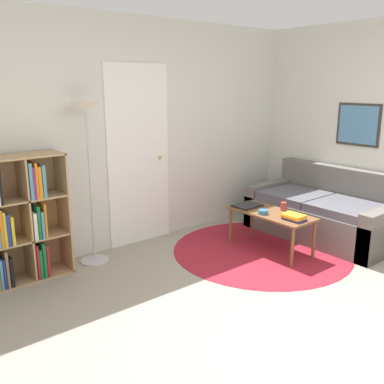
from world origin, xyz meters
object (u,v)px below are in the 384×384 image
at_px(floor_lamp, 87,134).
at_px(bowl, 263,212).
at_px(cup, 284,206).
at_px(coffee_table, 271,217).
at_px(laptop, 247,205).
at_px(couch, 325,213).

xyz_separation_m(floor_lamp, bowl, (1.58, -0.98, -0.89)).
relative_size(bowl, cup, 1.17).
height_order(coffee_table, laptop, laptop).
xyz_separation_m(laptop, cup, (0.20, -0.38, 0.04)).
distance_m(floor_lamp, cup, 2.30).
bearing_deg(floor_lamp, cup, -28.89).
xyz_separation_m(bowl, cup, (0.28, -0.05, 0.02)).
bearing_deg(laptop, cup, -61.92).
height_order(couch, coffee_table, couch).
bearing_deg(cup, laptop, 118.08).
height_order(couch, bowl, couch).
height_order(coffee_table, cup, cup).
relative_size(floor_lamp, laptop, 5.20).
bearing_deg(floor_lamp, laptop, -21.45).
xyz_separation_m(couch, bowl, (-1.05, 0.10, 0.20)).
distance_m(couch, bowl, 1.08).
bearing_deg(laptop, coffee_table, -84.08).
bearing_deg(bowl, floor_lamp, 148.35).
bearing_deg(bowl, cup, -10.92).
relative_size(coffee_table, cup, 10.51).
xyz_separation_m(couch, coffee_table, (-0.94, 0.08, 0.12)).
bearing_deg(couch, bowl, 174.63).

